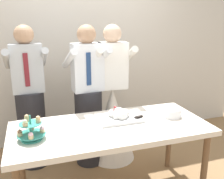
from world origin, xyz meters
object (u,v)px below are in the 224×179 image
object	(u,v)px
person_groom	(88,105)
person_guest	(30,106)
main_cake_tray	(119,116)
person_bride	(112,114)
dessert_table	(111,133)
cupcake_stand	(31,130)
plate_stack	(171,112)

from	to	relation	value
person_groom	person_guest	world-z (taller)	same
main_cake_tray	person_bride	world-z (taller)	person_bride
dessert_table	person_groom	xyz separation A→B (m)	(-0.05, 0.72, 0.05)
dessert_table	person_bride	bearing A→B (deg)	70.89
cupcake_stand	person_guest	bearing A→B (deg)	89.98
dessert_table	plate_stack	distance (m)	0.65
person_bride	dessert_table	bearing A→B (deg)	-109.11
person_bride	person_groom	bearing A→B (deg)	-176.82
person_guest	person_bride	bearing A→B (deg)	-8.65
cupcake_stand	person_guest	distance (m)	0.94
person_groom	person_bride	xyz separation A→B (m)	(0.30, 0.02, -0.16)
cupcake_stand	plate_stack	size ratio (longest dim) A/B	1.19
cupcake_stand	person_bride	xyz separation A→B (m)	(0.95, 0.79, -0.27)
main_cake_tray	person_guest	world-z (taller)	person_guest
dessert_table	cupcake_stand	bearing A→B (deg)	-175.48
main_cake_tray	plate_stack	size ratio (longest dim) A/B	2.24
dessert_table	cupcake_stand	world-z (taller)	cupcake_stand
person_guest	dessert_table	bearing A→B (deg)	-51.65
dessert_table	cupcake_stand	xyz separation A→B (m)	(-0.69, -0.05, 0.15)
cupcake_stand	person_groom	distance (m)	1.01
main_cake_tray	plate_stack	bearing A→B (deg)	-9.58
dessert_table	person_guest	world-z (taller)	person_guest
person_groom	person_bride	distance (m)	0.34
cupcake_stand	plate_stack	bearing A→B (deg)	3.58
main_cake_tray	plate_stack	xyz separation A→B (m)	(0.52, -0.09, 0.00)
plate_stack	main_cake_tray	bearing A→B (deg)	170.42
plate_stack	person_guest	world-z (taller)	person_guest
dessert_table	plate_stack	world-z (taller)	plate_stack
main_cake_tray	person_guest	xyz separation A→B (m)	(-0.82, 0.76, -0.07)
person_groom	person_guest	distance (m)	0.67
dessert_table	person_bride	xyz separation A→B (m)	(0.25, 0.73, -0.12)
cupcake_stand	person_groom	bearing A→B (deg)	50.02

